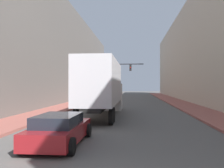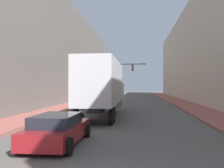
# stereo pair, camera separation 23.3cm
# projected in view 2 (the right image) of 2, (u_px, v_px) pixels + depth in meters

# --- Properties ---
(sidewalk_right) EXTENTS (3.00, 80.00, 0.15)m
(sidewalk_right) POSITION_uv_depth(u_px,v_px,m) (181.00, 103.00, 33.64)
(sidewalk_right) COLOR #9E564C
(sidewalk_right) RESTS_ON ground
(sidewalk_left) EXTENTS (3.00, 80.00, 0.15)m
(sidewalk_left) POSITION_uv_depth(u_px,v_px,m) (82.00, 102.00, 35.09)
(sidewalk_left) COLOR #9E564C
(sidewalk_left) RESTS_ON ground
(building_right) EXTENTS (6.00, 80.00, 14.67)m
(building_right) POSITION_uv_depth(u_px,v_px,m) (216.00, 49.00, 33.21)
(building_right) COLOR beige
(building_right) RESTS_ON ground
(building_left) EXTENTS (6.00, 80.00, 14.28)m
(building_left) POSITION_uv_depth(u_px,v_px,m) (51.00, 53.00, 35.60)
(building_left) COLOR #66605B
(building_left) RESTS_ON ground
(semi_truck) EXTENTS (2.50, 12.25, 4.27)m
(semi_truck) POSITION_uv_depth(u_px,v_px,m) (104.00, 87.00, 20.11)
(semi_truck) COLOR silver
(semi_truck) RESTS_ON ground
(sedan_car) EXTENTS (2.03, 4.44, 1.25)m
(sedan_car) POSITION_uv_depth(u_px,v_px,m) (58.00, 130.00, 10.34)
(sedan_car) COLOR maroon
(sedan_car) RESTS_ON ground
(traffic_signal_gantry) EXTENTS (7.39, 0.35, 5.73)m
(traffic_signal_gantry) POSITION_uv_depth(u_px,v_px,m) (109.00, 73.00, 35.17)
(traffic_signal_gantry) COLOR black
(traffic_signal_gantry) RESTS_ON ground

